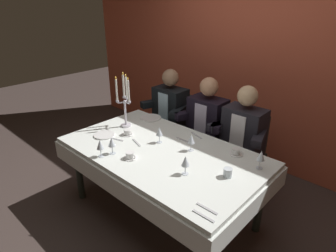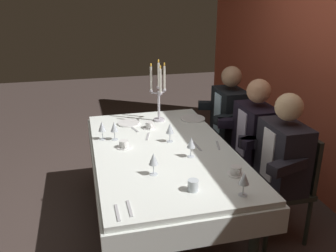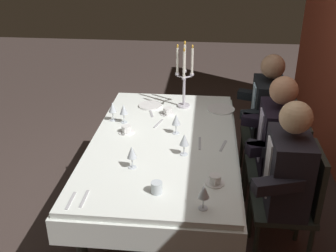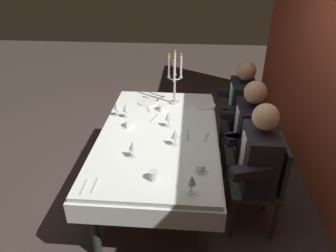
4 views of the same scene
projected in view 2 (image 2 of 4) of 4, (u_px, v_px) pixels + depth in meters
ground_plane at (163, 224)px, 3.17m from camera, size 12.00×12.00×0.00m
dining_table at (163, 161)px, 2.95m from camera, size 1.94×1.14×0.74m
candelabra at (159, 94)px, 3.44m from camera, size 0.15×0.17×0.61m
dinner_plate_0 at (193, 119)px, 3.57m from camera, size 0.24×0.24×0.01m
dinner_plate_1 at (128, 123)px, 3.45m from camera, size 0.21×0.21×0.01m
wine_glass_0 at (244, 179)px, 2.20m from camera, size 0.07×0.07×0.16m
wine_glass_1 at (102, 127)px, 3.04m from camera, size 0.07×0.07×0.16m
wine_glass_2 at (114, 127)px, 3.04m from camera, size 0.07×0.07×0.16m
wine_glass_3 at (154, 160)px, 2.45m from camera, size 0.07×0.07×0.16m
wine_glass_4 at (191, 143)px, 2.72m from camera, size 0.07×0.07×0.16m
wine_glass_5 at (170, 129)px, 3.00m from camera, size 0.07×0.07×0.16m
water_tumbler_0 at (193, 185)px, 2.28m from camera, size 0.07×0.07×0.08m
coffee_cup_0 at (236, 171)px, 2.48m from camera, size 0.13×0.12×0.06m
coffee_cup_1 at (124, 144)px, 2.91m from camera, size 0.13×0.12×0.06m
coffee_cup_2 at (150, 125)px, 3.33m from camera, size 0.13×0.12×0.06m
fork_0 at (218, 145)px, 2.96m from camera, size 0.17×0.06×0.01m
spoon_1 at (130, 208)px, 2.09m from camera, size 0.17×0.02×0.01m
fork_2 at (134, 129)px, 3.31m from camera, size 0.17×0.06×0.01m
spoon_3 at (117, 213)px, 2.05m from camera, size 0.17×0.02×0.01m
knife_4 at (197, 146)px, 2.94m from camera, size 0.19×0.02×0.01m
fork_5 at (148, 136)px, 3.14m from camera, size 0.17×0.07×0.01m
seated_diner_0 at (230, 114)px, 3.75m from camera, size 0.63×0.48×1.24m
seated_diner_1 at (255, 134)px, 3.22m from camera, size 0.63×0.48×1.24m
seated_diner_2 at (284, 156)px, 2.79m from camera, size 0.63×0.48×1.24m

